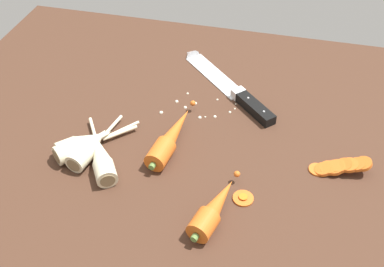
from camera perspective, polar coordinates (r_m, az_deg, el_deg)
ground_plane at (r=99.16cm, az=0.28°, el=-0.76°), size 120.00×90.00×4.00cm
chefs_knife at (r=111.09cm, az=3.91°, el=6.27°), size 27.07×26.78×4.18cm
whole_carrot at (r=93.63cm, az=-2.64°, el=-0.52°), size 6.49×21.68×4.20cm
whole_carrot_second at (r=81.12cm, az=2.70°, el=-9.22°), size 7.54×16.87×4.20cm
parsnip_front at (r=93.88cm, az=-12.41°, el=-1.64°), size 5.97×17.37×4.00cm
parsnip_mid_left at (r=91.30cm, az=-11.09°, el=-2.91°), size 12.66×17.91×4.00cm
parsnip_mid_right at (r=95.05cm, az=-13.07°, el=-1.12°), size 13.70×13.70×4.00cm
parsnip_back at (r=94.83cm, az=-13.07°, el=-1.24°), size 13.58×16.04×4.00cm
carrot_slice_stack at (r=93.16cm, az=17.62°, el=-3.89°), size 11.49×4.91×3.70cm
carrot_slice_stray_near at (r=85.42cm, az=6.30°, el=-7.83°), size 3.82×3.82×0.70cm
mince_crumbs at (r=104.05cm, az=1.94°, el=3.33°), size 21.22×9.54×0.85cm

